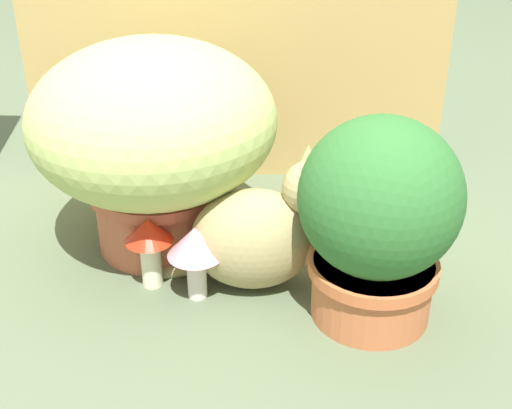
# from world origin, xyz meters

# --- Properties ---
(ground_plane) EXTENTS (6.00, 6.00, 0.00)m
(ground_plane) POSITION_xyz_m (0.00, 0.00, 0.00)
(ground_plane) COLOR #536146
(grass_planter) EXTENTS (0.53, 0.53, 0.48)m
(grass_planter) POSITION_xyz_m (-0.15, 0.13, 0.28)
(grass_planter) COLOR #B55E41
(grass_planter) RESTS_ON ground
(leafy_planter) EXTENTS (0.30, 0.30, 0.41)m
(leafy_planter) POSITION_xyz_m (0.31, -0.12, 0.22)
(leafy_planter) COLOR #C0683F
(leafy_planter) RESTS_ON ground
(cat) EXTENTS (0.38, 0.19, 0.32)m
(cat) POSITION_xyz_m (0.09, -0.03, 0.12)
(cat) COLOR tan
(cat) RESTS_ON ground
(mushroom_ornament_red) EXTENTS (0.10, 0.10, 0.16)m
(mushroom_ornament_red) POSITION_xyz_m (-0.14, -0.04, 0.11)
(mushroom_ornament_red) COLOR #EDEAC3
(mushroom_ornament_red) RESTS_ON ground
(mushroom_ornament_pink) EXTENTS (0.11, 0.11, 0.16)m
(mushroom_ornament_pink) POSITION_xyz_m (-0.04, -0.08, 0.12)
(mushroom_ornament_pink) COLOR silver
(mushroom_ornament_pink) RESTS_ON ground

